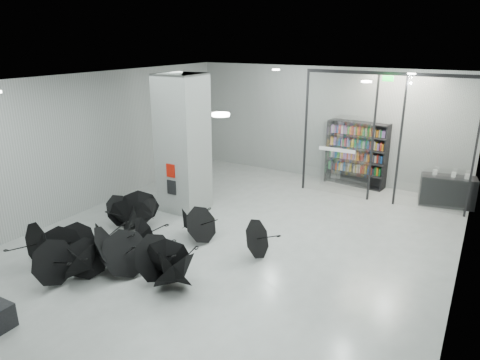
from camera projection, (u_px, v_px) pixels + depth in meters
The scene contains 9 objects.
room at pixel (218, 138), 9.51m from camera, with size 14.00×14.02×4.01m.
column at pixel (183, 144), 12.61m from camera, with size 1.20×1.20×4.00m, color slate.
fire_cabinet at pixel (171, 171), 12.30m from camera, with size 0.28×0.04×0.38m, color #A50A07.
info_panel at pixel (172, 187), 12.45m from camera, with size 0.30×0.03×0.42m, color black.
exit_sign at pixel (388, 79), 12.43m from camera, with size 0.30×0.06×0.15m, color #0CE533.
glass_partition at pixel (383, 134), 13.11m from camera, with size 5.06×0.08×4.00m.
bookshelf at pixel (356, 154), 14.98m from camera, with size 2.03×0.41×2.24m, color black, non-canonical shape.
shop_counter at pixel (447, 191), 13.30m from camera, with size 1.56×0.62×0.94m, color black.
umbrella_cluster at pixel (131, 246), 10.12m from camera, with size 5.04×4.41×1.31m.
Camera 1 is at (5.08, -7.83, 4.94)m, focal length 32.54 mm.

